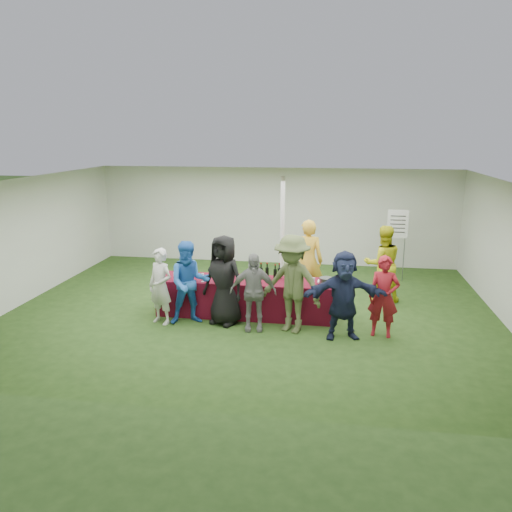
% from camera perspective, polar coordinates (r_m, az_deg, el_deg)
% --- Properties ---
extents(ground, '(60.00, 60.00, 0.00)m').
position_cam_1_polar(ground, '(10.58, -0.47, -6.16)').
color(ground, '#284719').
rests_on(ground, ground).
extents(tent, '(10.00, 10.00, 10.00)m').
position_cam_1_polar(tent, '(11.29, 3.02, 2.24)').
color(tent, white).
rests_on(tent, ground).
extents(serving_table, '(3.60, 0.80, 0.75)m').
position_cam_1_polar(serving_table, '(10.18, -1.12, -4.74)').
color(serving_table, '#5F0818').
rests_on(serving_table, ground).
extents(wine_bottles, '(0.70, 0.16, 0.32)m').
position_cam_1_polar(wine_bottles, '(10.10, 2.39, -1.97)').
color(wine_bottles, black).
rests_on(wine_bottles, serving_table).
extents(wine_glasses, '(2.83, 0.13, 0.16)m').
position_cam_1_polar(wine_glasses, '(9.90, -4.44, -2.38)').
color(wine_glasses, silver).
rests_on(wine_glasses, serving_table).
extents(water_bottle, '(0.07, 0.07, 0.23)m').
position_cam_1_polar(water_bottle, '(10.10, -0.70, -2.04)').
color(water_bottle, silver).
rests_on(water_bottle, serving_table).
extents(bar_towel, '(0.25, 0.18, 0.03)m').
position_cam_1_polar(bar_towel, '(9.97, 7.78, -2.93)').
color(bar_towel, white).
rests_on(bar_towel, serving_table).
extents(dump_bucket, '(0.26, 0.26, 0.18)m').
position_cam_1_polar(dump_bucket, '(9.69, 7.99, -2.98)').
color(dump_bucket, slate).
rests_on(dump_bucket, serving_table).
extents(wine_list_sign, '(0.50, 0.03, 1.80)m').
position_cam_1_polar(wine_list_sign, '(12.78, 15.85, 2.95)').
color(wine_list_sign, slate).
rests_on(wine_list_sign, ground).
extents(staff_pourer, '(0.70, 0.49, 1.83)m').
position_cam_1_polar(staff_pourer, '(10.93, 5.93, -0.55)').
color(staff_pourer, gold).
rests_on(staff_pourer, ground).
extents(staff_back, '(0.93, 0.78, 1.70)m').
position_cam_1_polar(staff_back, '(11.24, 14.27, -0.86)').
color(staff_back, gold).
rests_on(staff_back, ground).
extents(customer_0, '(0.64, 0.55, 1.49)m').
position_cam_1_polar(customer_0, '(9.82, -10.85, -3.43)').
color(customer_0, silver).
rests_on(customer_0, ground).
extents(customer_1, '(0.97, 0.87, 1.64)m').
position_cam_1_polar(customer_1, '(9.72, -7.62, -3.05)').
color(customer_1, blue).
rests_on(customer_1, ground).
extents(customer_2, '(1.01, 0.84, 1.75)m').
position_cam_1_polar(customer_2, '(9.61, -3.69, -2.77)').
color(customer_2, black).
rests_on(customer_2, ground).
extents(customer_3, '(0.91, 0.47, 1.49)m').
position_cam_1_polar(customer_3, '(9.32, -0.34, -4.13)').
color(customer_3, gray).
rests_on(customer_3, ground).
extents(customer_4, '(1.37, 1.11, 1.85)m').
position_cam_1_polar(customer_4, '(9.22, 4.14, -3.21)').
color(customer_4, '#4A562E').
rests_on(customer_4, ground).
extents(customer_5, '(1.57, 0.76, 1.62)m').
position_cam_1_polar(customer_5, '(9.07, 10.00, -4.44)').
color(customer_5, '#19203E').
rests_on(customer_5, ground).
extents(customer_6, '(0.59, 0.43, 1.50)m').
position_cam_1_polar(customer_6, '(9.33, 14.39, -4.52)').
color(customer_6, maroon).
rests_on(customer_6, ground).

